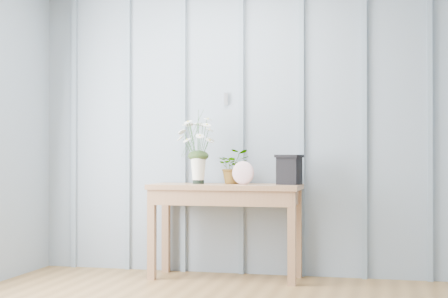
% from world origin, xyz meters
% --- Properties ---
extents(sideboard, '(1.20, 0.45, 0.75)m').
position_xyz_m(sideboard, '(-0.33, 1.99, 0.64)').
color(sideboard, '#916544').
rests_on(sideboard, ground).
extents(daisy_vase, '(0.41, 0.31, 0.59)m').
position_xyz_m(daisy_vase, '(-0.56, 2.01, 1.12)').
color(daisy_vase, black).
rests_on(daisy_vase, sideboard).
extents(spider_plant, '(0.30, 0.28, 0.28)m').
position_xyz_m(spider_plant, '(-0.29, 2.10, 0.89)').
color(spider_plant, '#233917').
rests_on(spider_plant, sideboard).
extents(felt_disc_vessel, '(0.19, 0.08, 0.18)m').
position_xyz_m(felt_disc_vessel, '(-0.18, 1.96, 0.84)').
color(felt_disc_vessel, '#9B5872').
rests_on(felt_disc_vessel, sideboard).
extents(carved_box, '(0.23, 0.20, 0.24)m').
position_xyz_m(carved_box, '(0.18, 2.03, 0.87)').
color(carved_box, black).
rests_on(carved_box, sideboard).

